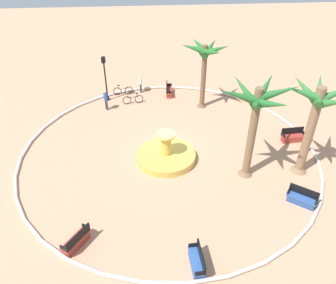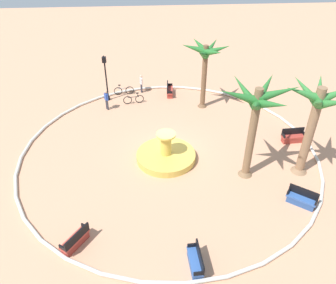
{
  "view_description": "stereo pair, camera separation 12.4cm",
  "coord_description": "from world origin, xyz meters",
  "px_view_note": "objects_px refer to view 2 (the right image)",
  "views": [
    {
      "loc": [
        1.49,
        18.12,
        13.68
      ],
      "look_at": [
        0.07,
        0.21,
        1.0
      ],
      "focal_mm": 36.23,
      "sensor_mm": 36.0,
      "label": 1
    },
    {
      "loc": [
        1.37,
        18.13,
        13.68
      ],
      "look_at": [
        0.07,
        0.21,
        1.0
      ],
      "focal_mm": 36.23,
      "sensor_mm": 36.0,
      "label": 2
    }
  ],
  "objects_px": {
    "bench_southeast": "(293,137)",
    "lamppost": "(106,75)",
    "palm_tree_by_curb": "(315,112)",
    "bench_southwest": "(196,262)",
    "bench_north": "(301,199)",
    "bicycle_red_frame": "(124,90)",
    "palm_tree_near_fountain": "(206,58)",
    "bench_west": "(75,241)",
    "person_cyclist_helmet": "(106,99)",
    "person_cyclist_photo": "(141,83)",
    "bench_east": "(169,91)",
    "fountain": "(166,155)",
    "palm_tree_mid_plaza": "(257,110)",
    "bicycle_by_lamppost": "(134,99)"
  },
  "relations": [
    {
      "from": "fountain",
      "to": "bicycle_red_frame",
      "type": "xyz_separation_m",
      "value": [
        3.04,
        -9.4,
        0.09
      ]
    },
    {
      "from": "bench_southwest",
      "to": "palm_tree_by_curb",
      "type": "bearing_deg",
      "value": -139.37
    },
    {
      "from": "bench_southeast",
      "to": "person_cyclist_helmet",
      "type": "xyz_separation_m",
      "value": [
        13.25,
        -5.53,
        0.58
      ]
    },
    {
      "from": "palm_tree_near_fountain",
      "to": "bench_southeast",
      "type": "bearing_deg",
      "value": 135.14
    },
    {
      "from": "fountain",
      "to": "bench_east",
      "type": "height_order",
      "value": "fountain"
    },
    {
      "from": "bench_east",
      "to": "lamppost",
      "type": "xyz_separation_m",
      "value": [
        5.25,
        0.56,
        1.96
      ]
    },
    {
      "from": "palm_tree_by_curb",
      "to": "bench_east",
      "type": "height_order",
      "value": "palm_tree_by_curb"
    },
    {
      "from": "palm_tree_near_fountain",
      "to": "bench_west",
      "type": "distance_m",
      "value": 16.15
    },
    {
      "from": "bench_southeast",
      "to": "person_cyclist_photo",
      "type": "relative_size",
      "value": 1.01
    },
    {
      "from": "bench_north",
      "to": "bench_southwest",
      "type": "height_order",
      "value": "same"
    },
    {
      "from": "bicycle_red_frame",
      "to": "palm_tree_by_curb",
      "type": "bearing_deg",
      "value": 134.99
    },
    {
      "from": "bench_southwest",
      "to": "bicycle_red_frame",
      "type": "relative_size",
      "value": 0.95
    },
    {
      "from": "bench_north",
      "to": "person_cyclist_photo",
      "type": "distance_m",
      "value": 16.76
    },
    {
      "from": "bench_east",
      "to": "bicycle_red_frame",
      "type": "relative_size",
      "value": 0.95
    },
    {
      "from": "bench_north",
      "to": "person_cyclist_photo",
      "type": "relative_size",
      "value": 0.97
    },
    {
      "from": "bench_west",
      "to": "bench_north",
      "type": "distance_m",
      "value": 12.15
    },
    {
      "from": "palm_tree_near_fountain",
      "to": "bicycle_by_lamppost",
      "type": "xyz_separation_m",
      "value": [
        5.64,
        -0.91,
        -3.76
      ]
    },
    {
      "from": "palm_tree_mid_plaza",
      "to": "bench_southeast",
      "type": "bearing_deg",
      "value": -142.02
    },
    {
      "from": "bench_southeast",
      "to": "lamppost",
      "type": "xyz_separation_m",
      "value": [
        13.28,
        -7.15,
        1.96
      ]
    },
    {
      "from": "person_cyclist_helmet",
      "to": "person_cyclist_photo",
      "type": "height_order",
      "value": "person_cyclist_helmet"
    },
    {
      "from": "bench_west",
      "to": "fountain",
      "type": "bearing_deg",
      "value": -126.55
    },
    {
      "from": "fountain",
      "to": "person_cyclist_photo",
      "type": "xyz_separation_m",
      "value": [
        1.5,
        -9.75,
        0.61
      ]
    },
    {
      "from": "person_cyclist_photo",
      "to": "palm_tree_by_curb",
      "type": "bearing_deg",
      "value": 129.91
    },
    {
      "from": "lamppost",
      "to": "bicycle_red_frame",
      "type": "bearing_deg",
      "value": -145.07
    },
    {
      "from": "palm_tree_near_fountain",
      "to": "bench_west",
      "type": "bearing_deg",
      "value": 58.08
    },
    {
      "from": "bench_north",
      "to": "bicycle_red_frame",
      "type": "distance_m",
      "value": 17.31
    },
    {
      "from": "bicycle_red_frame",
      "to": "bench_southwest",
      "type": "bearing_deg",
      "value": 102.37
    },
    {
      "from": "fountain",
      "to": "person_cyclist_photo",
      "type": "relative_size",
      "value": 2.37
    },
    {
      "from": "bench_southwest",
      "to": "bicycle_by_lamppost",
      "type": "xyz_separation_m",
      "value": [
        2.97,
        -15.84,
        0.04
      ]
    },
    {
      "from": "bench_west",
      "to": "person_cyclist_photo",
      "type": "distance_m",
      "value": 16.6
    },
    {
      "from": "bench_west",
      "to": "bicycle_red_frame",
      "type": "height_order",
      "value": "bench_west"
    },
    {
      "from": "palm_tree_near_fountain",
      "to": "person_cyclist_photo",
      "type": "xyz_separation_m",
      "value": [
        4.97,
        -2.94,
        -3.24
      ]
    },
    {
      "from": "bench_north",
      "to": "bench_southwest",
      "type": "xyz_separation_m",
      "value": [
        6.36,
        3.54,
        0.0
      ]
    },
    {
      "from": "bench_west",
      "to": "bench_southeast",
      "type": "height_order",
      "value": "same"
    },
    {
      "from": "palm_tree_by_curb",
      "to": "bench_southwest",
      "type": "distance_m",
      "value": 10.45
    },
    {
      "from": "bench_southeast",
      "to": "person_cyclist_photo",
      "type": "bearing_deg",
      "value": -38.76
    },
    {
      "from": "bicycle_red_frame",
      "to": "lamppost",
      "type": "bearing_deg",
      "value": 34.93
    },
    {
      "from": "fountain",
      "to": "bicycle_by_lamppost",
      "type": "bearing_deg",
      "value": -74.29
    },
    {
      "from": "bench_north",
      "to": "bench_southwest",
      "type": "distance_m",
      "value": 7.28
    },
    {
      "from": "lamppost",
      "to": "bench_southwest",
      "type": "bearing_deg",
      "value": 107.15
    },
    {
      "from": "fountain",
      "to": "person_cyclist_photo",
      "type": "height_order",
      "value": "fountain"
    },
    {
      "from": "fountain",
      "to": "bench_southeast",
      "type": "bearing_deg",
      "value": -171.42
    },
    {
      "from": "palm_tree_near_fountain",
      "to": "bench_southeast",
      "type": "xyz_separation_m",
      "value": [
        -5.48,
        5.46,
        -3.8
      ]
    },
    {
      "from": "palm_tree_near_fountain",
      "to": "person_cyclist_photo",
      "type": "distance_m",
      "value": 6.62
    },
    {
      "from": "bench_southwest",
      "to": "palm_tree_mid_plaza",
      "type": "bearing_deg",
      "value": -122.63
    },
    {
      "from": "person_cyclist_helmet",
      "to": "lamppost",
      "type": "bearing_deg",
      "value": -88.76
    },
    {
      "from": "palm_tree_by_curb",
      "to": "palm_tree_mid_plaza",
      "type": "bearing_deg",
      "value": 1.59
    },
    {
      "from": "lamppost",
      "to": "person_cyclist_photo",
      "type": "bearing_deg",
      "value": -156.21
    },
    {
      "from": "person_cyclist_photo",
      "to": "palm_tree_near_fountain",
      "type": "bearing_deg",
      "value": 149.43
    },
    {
      "from": "palm_tree_by_curb",
      "to": "bench_east",
      "type": "bearing_deg",
      "value": -56.3
    }
  ]
}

